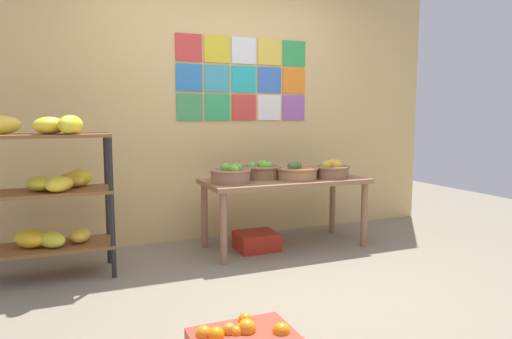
{
  "coord_description": "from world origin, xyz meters",
  "views": [
    {
      "loc": [
        -1.43,
        -2.75,
        1.22
      ],
      "look_at": [
        -0.03,
        0.6,
        0.79
      ],
      "focal_mm": 32.23,
      "sensor_mm": 36.0,
      "label": 1
    }
  ],
  "objects_px": {
    "banana_shelf_unit": "(50,189)",
    "display_table": "(285,187)",
    "produce_crate_under_table": "(256,241)",
    "fruit_basket_left": "(231,174)",
    "fruit_basket_centre": "(297,172)",
    "fruit_basket_back_left": "(262,170)",
    "fruit_basket_right": "(332,170)"
  },
  "relations": [
    {
      "from": "banana_shelf_unit",
      "to": "fruit_basket_centre",
      "type": "relative_size",
      "value": 3.17
    },
    {
      "from": "fruit_basket_left",
      "to": "produce_crate_under_table",
      "type": "xyz_separation_m",
      "value": [
        0.26,
        0.05,
        -0.63
      ]
    },
    {
      "from": "display_table",
      "to": "produce_crate_under_table",
      "type": "distance_m",
      "value": 0.56
    },
    {
      "from": "fruit_basket_back_left",
      "to": "fruit_basket_left",
      "type": "relative_size",
      "value": 1.01
    },
    {
      "from": "fruit_basket_back_left",
      "to": "fruit_basket_left",
      "type": "xyz_separation_m",
      "value": [
        -0.36,
        -0.16,
        0.0
      ]
    },
    {
      "from": "banana_shelf_unit",
      "to": "display_table",
      "type": "distance_m",
      "value": 1.97
    },
    {
      "from": "fruit_basket_right",
      "to": "fruit_basket_left",
      "type": "bearing_deg",
      "value": 176.45
    },
    {
      "from": "banana_shelf_unit",
      "to": "fruit_basket_right",
      "type": "height_order",
      "value": "banana_shelf_unit"
    },
    {
      "from": "banana_shelf_unit",
      "to": "fruit_basket_centre",
      "type": "bearing_deg",
      "value": -0.38
    },
    {
      "from": "fruit_basket_right",
      "to": "produce_crate_under_table",
      "type": "relative_size",
      "value": 0.92
    },
    {
      "from": "banana_shelf_unit",
      "to": "fruit_basket_left",
      "type": "relative_size",
      "value": 3.38
    },
    {
      "from": "display_table",
      "to": "produce_crate_under_table",
      "type": "relative_size",
      "value": 4.11
    },
    {
      "from": "fruit_basket_centre",
      "to": "fruit_basket_back_left",
      "type": "bearing_deg",
      "value": 145.24
    },
    {
      "from": "fruit_basket_right",
      "to": "produce_crate_under_table",
      "type": "distance_m",
      "value": 0.96
    },
    {
      "from": "display_table",
      "to": "fruit_basket_centre",
      "type": "height_order",
      "value": "fruit_basket_centre"
    },
    {
      "from": "fruit_basket_left",
      "to": "produce_crate_under_table",
      "type": "bearing_deg",
      "value": 10.79
    },
    {
      "from": "fruit_basket_back_left",
      "to": "fruit_basket_centre",
      "type": "relative_size",
      "value": 0.95
    },
    {
      "from": "fruit_basket_back_left",
      "to": "produce_crate_under_table",
      "type": "distance_m",
      "value": 0.65
    },
    {
      "from": "fruit_basket_left",
      "to": "produce_crate_under_table",
      "type": "height_order",
      "value": "fruit_basket_left"
    },
    {
      "from": "display_table",
      "to": "fruit_basket_left",
      "type": "relative_size",
      "value": 4.15
    },
    {
      "from": "display_table",
      "to": "fruit_basket_right",
      "type": "xyz_separation_m",
      "value": [
        0.43,
        -0.11,
        0.15
      ]
    },
    {
      "from": "display_table",
      "to": "produce_crate_under_table",
      "type": "height_order",
      "value": "display_table"
    },
    {
      "from": "banana_shelf_unit",
      "to": "produce_crate_under_table",
      "type": "bearing_deg",
      "value": 2.17
    },
    {
      "from": "fruit_basket_right",
      "to": "fruit_basket_centre",
      "type": "relative_size",
      "value": 0.87
    },
    {
      "from": "fruit_basket_right",
      "to": "produce_crate_under_table",
      "type": "xyz_separation_m",
      "value": [
        -0.72,
        0.11,
        -0.63
      ]
    },
    {
      "from": "display_table",
      "to": "fruit_basket_centre",
      "type": "relative_size",
      "value": 3.89
    },
    {
      "from": "display_table",
      "to": "fruit_basket_left",
      "type": "bearing_deg",
      "value": -175.27
    },
    {
      "from": "banana_shelf_unit",
      "to": "fruit_basket_left",
      "type": "height_order",
      "value": "banana_shelf_unit"
    },
    {
      "from": "fruit_basket_left",
      "to": "fruit_basket_centre",
      "type": "distance_m",
      "value": 0.63
    },
    {
      "from": "banana_shelf_unit",
      "to": "fruit_basket_right",
      "type": "distance_m",
      "value": 2.4
    },
    {
      "from": "banana_shelf_unit",
      "to": "fruit_basket_back_left",
      "type": "xyz_separation_m",
      "value": [
        1.78,
        0.17,
        0.03
      ]
    },
    {
      "from": "banana_shelf_unit",
      "to": "produce_crate_under_table",
      "type": "distance_m",
      "value": 1.78
    }
  ]
}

